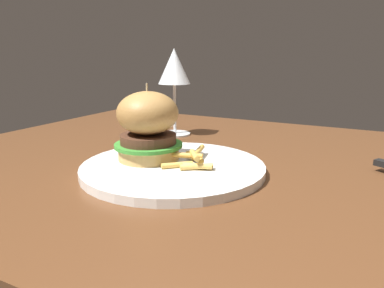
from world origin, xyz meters
The scene contains 5 objects.
dining_table centered at (0.00, 0.00, 0.65)m, with size 1.19×0.86×0.74m.
main_plate centered at (-0.07, -0.09, 0.75)m, with size 0.31×0.31×0.01m, color white.
burger_sandwich centered at (-0.12, -0.09, 0.81)m, with size 0.12×0.12×0.13m.
fries_pile centered at (-0.04, -0.09, 0.76)m, with size 0.09×0.12×0.02m.
wine_glass centered at (-0.21, 0.16, 0.89)m, with size 0.08×0.08×0.20m.
Camera 1 is at (0.24, -0.61, 0.94)m, focal length 35.00 mm.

